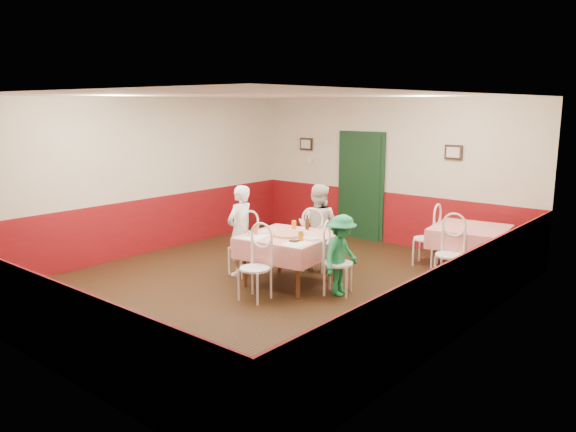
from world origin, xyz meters
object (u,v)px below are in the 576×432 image
Objects in this scene: second_table at (469,250)px; chair_right at (338,263)px; chair_second_a at (426,239)px; chair_second_b at (449,255)px; wallet at (294,241)px; glass_b at (301,236)px; chair_left at (243,247)px; diner_left at (240,230)px; chair_near at (255,269)px; glass_a at (256,230)px; main_table at (288,260)px; chair_far at (316,244)px; diner_right at (341,255)px; diner_far at (318,227)px; glass_c at (294,225)px; pizza at (288,234)px; beer_bottle at (307,223)px.

second_table is 2.42m from chair_right.
chair_second_a is at bearing 180.00° from second_table.
chair_second_b is 2.40m from wallet.
glass_b is at bearing 99.32° from chair_right.
diner_left reaches higher than chair_left.
glass_a is (-0.50, 0.56, 0.38)m from chair_near.
main_table is 1.36× the size of chair_second_b.
glass_b is 0.10× the size of diner_left.
glass_b is at bearing 8.17° from glass_a.
chair_near is at bearing 81.57° from chair_far.
diner_left reaches higher than diner_right.
diner_far is at bearing -169.28° from chair_second_b.
glass_b is 1.09× the size of glass_c.
glass_a is 1.37m from diner_right.
second_table is at bearing 51.41° from pizza.
glass_b is at bearing 98.28° from diner_far.
diner_far is (0.78, 1.00, -0.01)m from diner_left.
pizza is (0.13, -0.87, 0.33)m from chair_far.
chair_second_a is 6.37× the size of glass_a.
chair_near is at bearing -25.50° from chair_second_a.
diner_right is (0.56, 0.38, -0.19)m from wallet.
main_table is 0.66m from beer_bottle.
diner_far is at bearing 98.29° from pizza.
main_table is at bearing 93.12° from diner_left.
wallet is (-0.79, -2.57, 0.32)m from chair_second_a.
chair_right is 1.00× the size of chair_near.
pizza reaches higher than main_table.
diner_left is at bearing -156.58° from chair_second_b.
diner_left is 1.81m from diner_right.
glass_a is at bearing 173.98° from wallet.
second_table is 3.69m from diner_left.
beer_bottle is 0.78m from wallet.
second_table is at bearing 42.55° from glass_c.
diner_right is at bearing -20.34° from beer_bottle.
chair_near is at bearing 80.49° from diner_far.
diner_right is at bearing -14.22° from glass_c.
beer_bottle reaches higher than chair_near.
beer_bottle is 1.08m from diner_left.
second_table is (1.88, 2.30, 0.00)m from main_table.
diner_right is (1.79, 0.22, -0.14)m from diner_left.
chair_near is 0.70m from wallet.
chair_near is at bearing -112.59° from glass_b.
main_table is 2.97m from second_table.
chair_left is (-2.72, -2.40, 0.08)m from second_table.
chair_second_a is at bearing 65.04° from chair_near.
chair_right is 1.00× the size of chair_second_b.
chair_second_b is at bearing -90.00° from second_table.
pizza is 0.39× the size of diner_right.
wallet is at bearing 78.60° from diner_left.
glass_a reaches higher than chair_right.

